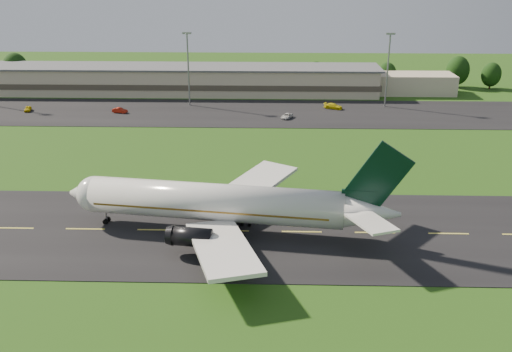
{
  "coord_description": "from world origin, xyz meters",
  "views": [
    {
      "loc": [
        28.29,
        -77.65,
        38.4
      ],
      "look_at": [
        25.85,
        8.0,
        6.0
      ],
      "focal_mm": 40.0,
      "sensor_mm": 36.0,
      "label": 1
    }
  ],
  "objects_px": {
    "airliner": "(221,203)",
    "light_mast_centre": "(188,60)",
    "terminal": "(201,80)",
    "service_vehicle_b": "(120,110)",
    "service_vehicle_c": "(287,116)",
    "service_vehicle_a": "(28,109)",
    "light_mast_east": "(388,61)",
    "service_vehicle_d": "(333,106)"
  },
  "relations": [
    {
      "from": "terminal",
      "to": "service_vehicle_b",
      "type": "bearing_deg",
      "value": -126.62
    },
    {
      "from": "light_mast_centre",
      "to": "service_vehicle_c",
      "type": "xyz_separation_m",
      "value": [
        27.24,
        -13.66,
        -12.03
      ]
    },
    {
      "from": "light_mast_east",
      "to": "airliner",
      "type": "bearing_deg",
      "value": -116.05
    },
    {
      "from": "service_vehicle_a",
      "to": "service_vehicle_c",
      "type": "relative_size",
      "value": 0.89
    },
    {
      "from": "light_mast_centre",
      "to": "service_vehicle_a",
      "type": "relative_size",
      "value": 5.29
    },
    {
      "from": "service_vehicle_c",
      "to": "airliner",
      "type": "bearing_deg",
      "value": -77.29
    },
    {
      "from": "service_vehicle_c",
      "to": "service_vehicle_b",
      "type": "bearing_deg",
      "value": -163.05
    },
    {
      "from": "terminal",
      "to": "service_vehicle_a",
      "type": "relative_size",
      "value": 37.73
    },
    {
      "from": "service_vehicle_a",
      "to": "airliner",
      "type": "bearing_deg",
      "value": -63.06
    },
    {
      "from": "service_vehicle_a",
      "to": "service_vehicle_b",
      "type": "bearing_deg",
      "value": -15.1
    },
    {
      "from": "service_vehicle_a",
      "to": "light_mast_east",
      "type": "bearing_deg",
      "value": -7.65
    },
    {
      "from": "airliner",
      "to": "service_vehicle_c",
      "type": "distance_m",
      "value": 67.54
    },
    {
      "from": "service_vehicle_d",
      "to": "service_vehicle_c",
      "type": "bearing_deg",
      "value": 153.79
    },
    {
      "from": "light_mast_east",
      "to": "service_vehicle_d",
      "type": "height_order",
      "value": "light_mast_east"
    },
    {
      "from": "light_mast_east",
      "to": "service_vehicle_b",
      "type": "relative_size",
      "value": 4.92
    },
    {
      "from": "terminal",
      "to": "airliner",
      "type": "bearing_deg",
      "value": -81.47
    },
    {
      "from": "light_mast_centre",
      "to": "service_vehicle_b",
      "type": "bearing_deg",
      "value": -151.99
    },
    {
      "from": "service_vehicle_b",
      "to": "terminal",
      "type": "bearing_deg",
      "value": -20.85
    },
    {
      "from": "service_vehicle_a",
      "to": "terminal",
      "type": "bearing_deg",
      "value": 16.26
    },
    {
      "from": "service_vehicle_b",
      "to": "light_mast_centre",
      "type": "bearing_deg",
      "value": -46.21
    },
    {
      "from": "light_mast_east",
      "to": "service_vehicle_c",
      "type": "height_order",
      "value": "light_mast_east"
    },
    {
      "from": "terminal",
      "to": "light_mast_centre",
      "type": "relative_size",
      "value": 7.13
    },
    {
      "from": "terminal",
      "to": "service_vehicle_c",
      "type": "distance_m",
      "value": 39.61
    },
    {
      "from": "light_mast_east",
      "to": "service_vehicle_c",
      "type": "relative_size",
      "value": 4.69
    },
    {
      "from": "service_vehicle_a",
      "to": "service_vehicle_d",
      "type": "height_order",
      "value": "service_vehicle_d"
    },
    {
      "from": "service_vehicle_c",
      "to": "service_vehicle_d",
      "type": "xyz_separation_m",
      "value": [
        13.0,
        10.41,
        0.14
      ]
    },
    {
      "from": "service_vehicle_a",
      "to": "service_vehicle_c",
      "type": "height_order",
      "value": "service_vehicle_a"
    },
    {
      "from": "light_mast_centre",
      "to": "service_vehicle_a",
      "type": "xyz_separation_m",
      "value": [
        -43.12,
        -8.14,
        -11.98
      ]
    },
    {
      "from": "terminal",
      "to": "service_vehicle_d",
      "type": "bearing_deg",
      "value": -26.57
    },
    {
      "from": "airliner",
      "to": "service_vehicle_c",
      "type": "xyz_separation_m",
      "value": [
        11.39,
        66.46,
        -3.96
      ]
    },
    {
      "from": "terminal",
      "to": "service_vehicle_a",
      "type": "bearing_deg",
      "value": -151.35
    },
    {
      "from": "light_mast_east",
      "to": "service_vehicle_d",
      "type": "relative_size",
      "value": 3.95
    },
    {
      "from": "terminal",
      "to": "light_mast_east",
      "type": "relative_size",
      "value": 7.13
    },
    {
      "from": "terminal",
      "to": "light_mast_east",
      "type": "xyz_separation_m",
      "value": [
        53.6,
        -16.18,
        8.75
      ]
    },
    {
      "from": "airliner",
      "to": "light_mast_centre",
      "type": "relative_size",
      "value": 2.51
    },
    {
      "from": "airliner",
      "to": "light_mast_centre",
      "type": "bearing_deg",
      "value": 109.04
    },
    {
      "from": "service_vehicle_a",
      "to": "service_vehicle_b",
      "type": "distance_m",
      "value": 25.57
    },
    {
      "from": "service_vehicle_b",
      "to": "service_vehicle_d",
      "type": "relative_size",
      "value": 0.8
    },
    {
      "from": "terminal",
      "to": "light_mast_east",
      "type": "distance_m",
      "value": 56.67
    },
    {
      "from": "light_mast_east",
      "to": "service_vehicle_b",
      "type": "xyz_separation_m",
      "value": [
        -72.57,
        -9.35,
        -11.96
      ]
    },
    {
      "from": "airliner",
      "to": "light_mast_centre",
      "type": "height_order",
      "value": "light_mast_centre"
    },
    {
      "from": "airliner",
      "to": "terminal",
      "type": "relative_size",
      "value": 0.35
    }
  ]
}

